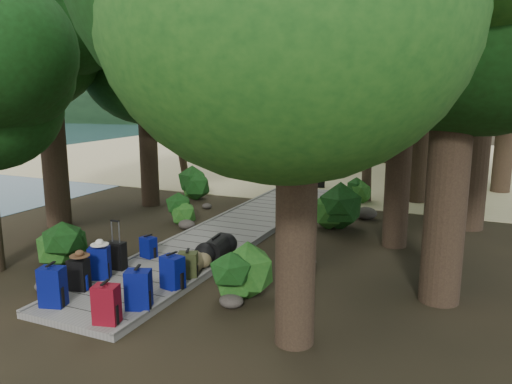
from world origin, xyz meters
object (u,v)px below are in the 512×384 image
at_px(backpack_right_d, 188,264).
at_px(kayak, 251,169).
at_px(backpack_left_a, 52,285).
at_px(duffel_right_black, 216,249).
at_px(backpack_left_c, 99,261).
at_px(backpack_right_c, 172,271).
at_px(backpack_right_a, 106,302).
at_px(backpack_right_b, 138,288).
at_px(sun_lounger, 413,176).
at_px(backpack_left_b, 79,273).
at_px(suitcase_on_boardwalk, 117,256).
at_px(backpack_left_d, 148,246).
at_px(lone_suitcase_on_sand, 319,179).
at_px(duffel_right_khaki, 194,263).

height_order(backpack_right_d, kayak, backpack_right_d).
distance_m(backpack_left_a, duffel_right_black, 3.47).
xyz_separation_m(backpack_left_c, backpack_right_c, (1.55, 0.16, -0.01)).
height_order(backpack_right_a, backpack_right_d, backpack_right_a).
relative_size(backpack_left_a, backpack_right_d, 1.34).
bearing_deg(backpack_right_b, kayak, 86.31).
bearing_deg(backpack_left_c, sun_lounger, 47.94).
bearing_deg(backpack_left_b, backpack_right_d, 30.91).
bearing_deg(duffel_right_black, backpack_left_c, -136.14).
xyz_separation_m(backpack_left_a, suitcase_on_boardwalk, (-0.18, 1.86, -0.09)).
xyz_separation_m(backpack_left_b, backpack_left_c, (-0.03, 0.59, 0.03)).
relative_size(backpack_left_d, lone_suitcase_on_sand, 0.74).
xyz_separation_m(duffel_right_black, sun_lounger, (2.66, 11.89, -0.08)).
relative_size(duffel_right_khaki, kayak, 0.16).
height_order(backpack_left_a, backpack_right_c, backpack_left_a).
xyz_separation_m(backpack_left_b, backpack_right_d, (1.49, 1.32, -0.04)).
height_order(backpack_left_c, lone_suitcase_on_sand, backpack_left_c).
bearing_deg(duffel_right_black, backpack_left_a, -120.41).
relative_size(backpack_left_b, backpack_right_a, 0.93).
xyz_separation_m(backpack_right_c, suitcase_on_boardwalk, (-1.59, 0.39, -0.06)).
distance_m(backpack_left_a, lone_suitcase_on_sand, 12.49).
bearing_deg(lone_suitcase_on_sand, sun_lounger, 21.15).
height_order(backpack_right_c, backpack_right_d, backpack_right_c).
xyz_separation_m(backpack_right_b, kayak, (-4.36, 14.09, -0.31)).
distance_m(backpack_right_a, duffel_right_black, 3.32).
relative_size(backpack_right_a, duffel_right_khaki, 1.30).
bearing_deg(backpack_left_a, duffel_right_khaki, 44.21).
distance_m(suitcase_on_boardwalk, lone_suitcase_on_sand, 10.65).
distance_m(backpack_left_c, sun_lounger, 14.38).
height_order(backpack_left_d, backpack_right_d, backpack_right_d).
bearing_deg(backpack_left_c, backpack_left_b, -111.76).
distance_m(backpack_right_c, kayak, 13.84).
height_order(backpack_left_d, sun_lounger, backpack_left_d).
height_order(backpack_left_c, backpack_right_d, backpack_left_c).
distance_m(backpack_left_c, backpack_right_d, 1.70).
bearing_deg(backpack_left_a, lone_suitcase_on_sand, 69.95).
height_order(backpack_left_b, backpack_left_c, backpack_left_c).
xyz_separation_m(backpack_left_a, backpack_right_a, (1.25, -0.14, -0.03)).
distance_m(duffel_right_black, kayak, 12.22).
xyz_separation_m(duffel_right_black, suitcase_on_boardwalk, (-1.57, -1.32, 0.04)).
distance_m(backpack_right_a, backpack_right_d, 2.18).
height_order(backpack_right_a, backpack_right_b, backpack_right_b).
relative_size(backpack_left_d, backpack_right_a, 0.73).
height_order(backpack_right_d, lone_suitcase_on_sand, lone_suitcase_on_sand).
relative_size(backpack_right_c, sun_lounger, 0.41).
distance_m(backpack_right_a, sun_lounger, 15.46).
bearing_deg(duffel_right_khaki, backpack_left_d, 151.96).
height_order(duffel_right_black, suitcase_on_boardwalk, suitcase_on_boardwalk).
relative_size(backpack_left_a, backpack_right_a, 1.10).
relative_size(backpack_left_a, backpack_left_b, 1.19).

